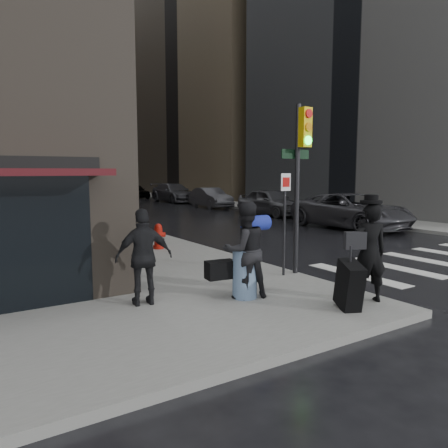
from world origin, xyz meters
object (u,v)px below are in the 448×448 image
at_px(man_jeans, 244,250).
at_px(fire_hydrant, 158,237).
at_px(parked_car_3, 174,193).
at_px(man_greycoat, 144,257).
at_px(traffic_light, 299,166).
at_px(parked_car_0, 351,211).
at_px(parked_car_1, 271,202).
at_px(parked_car_2, 211,198).
at_px(parked_car_5, 116,188).
at_px(parked_car_4, 135,191).
at_px(man_overcoat, 365,257).

xyz_separation_m(man_jeans, fire_hydrant, (0.87, 6.04, -0.60)).
bearing_deg(parked_car_3, man_jeans, -115.23).
xyz_separation_m(man_greycoat, traffic_light, (4.13, 0.30, 1.73)).
xyz_separation_m(man_jeans, parked_car_0, (10.98, 6.84, -0.29)).
distance_m(parked_car_1, parked_car_3, 13.40).
xyz_separation_m(traffic_light, parked_car_2, (9.13, 19.27, -2.07)).
bearing_deg(parked_car_5, parked_car_4, -91.75).
distance_m(man_greycoat, traffic_light, 4.49).
bearing_deg(parked_car_4, man_greycoat, -114.99).
distance_m(fire_hydrant, parked_car_5, 35.82).
height_order(man_jeans, fire_hydrant, man_jeans).
xyz_separation_m(parked_car_3, parked_car_5, (-0.54, 13.39, -0.03)).
xyz_separation_m(parked_car_2, parked_car_3, (0.36, 6.70, 0.07)).
relative_size(traffic_light, parked_car_4, 1.01).
height_order(fire_hydrant, parked_car_3, parked_car_3).
bearing_deg(parked_car_3, traffic_light, -111.68).
bearing_deg(parked_car_0, parked_car_4, 90.08).
bearing_deg(parked_car_1, parked_car_0, -96.23).
xyz_separation_m(fire_hydrant, parked_car_4, (9.98, 27.59, 0.18)).
height_order(man_overcoat, parked_car_0, man_overcoat).
distance_m(man_jeans, parked_car_5, 41.86).
bearing_deg(parked_car_5, traffic_light, -101.29).
distance_m(parked_car_0, parked_car_4, 26.79).
bearing_deg(parked_car_5, man_overcoat, -101.29).
bearing_deg(parked_car_1, traffic_light, -127.52).
relative_size(man_jeans, fire_hydrant, 2.34).
height_order(parked_car_2, parked_car_5, parked_car_5).
relative_size(man_overcoat, parked_car_3, 0.38).
bearing_deg(man_jeans, parked_car_2, -112.26).
relative_size(man_jeans, parked_car_5, 0.41).
xyz_separation_m(parked_car_1, parked_car_4, (-0.74, 20.09, -0.12)).
bearing_deg(man_greycoat, parked_car_2, -113.26).
distance_m(man_overcoat, parked_car_4, 36.33).
height_order(traffic_light, parked_car_0, traffic_light).
height_order(traffic_light, parked_car_3, traffic_light).
height_order(man_overcoat, parked_car_2, man_overcoat).
xyz_separation_m(parked_car_1, parked_car_2, (-0.17, 6.70, -0.09)).
bearing_deg(man_overcoat, parked_car_2, -89.04).
xyz_separation_m(fire_hydrant, parked_car_0, (10.10, 0.80, 0.30)).
relative_size(parked_car_2, parked_car_5, 0.94).
bearing_deg(man_greycoat, parked_car_4, -100.21).
bearing_deg(man_greycoat, parked_car_1, -125.35).
distance_m(man_greycoat, fire_hydrant, 6.05).
distance_m(man_jeans, parked_car_0, 12.93).
bearing_deg(traffic_light, man_overcoat, -107.14).
bearing_deg(parked_car_5, parked_car_1, -87.73).
bearing_deg(parked_car_3, fire_hydrant, -119.16).
relative_size(parked_car_1, parked_car_5, 1.02).
distance_m(parked_car_2, parked_car_4, 13.41).
bearing_deg(parked_car_0, parked_car_1, 84.62).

